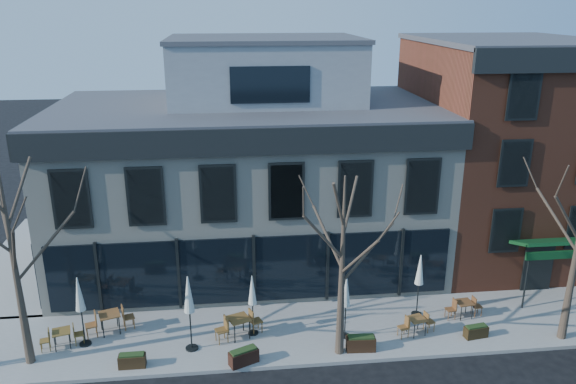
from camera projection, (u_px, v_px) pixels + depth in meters
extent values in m
plane|color=black|center=(255.00, 308.00, 24.78)|extent=(120.00, 120.00, 0.00)
cube|color=gray|center=(337.00, 328.00, 23.08)|extent=(33.50, 4.70, 0.15)
cube|color=gray|center=(33.00, 260.00, 29.21)|extent=(4.50, 12.00, 0.15)
cube|color=beige|center=(248.00, 187.00, 28.21)|extent=(18.00, 10.00, 8.00)
cube|color=#47474C|center=(246.00, 107.00, 26.92)|extent=(18.30, 10.30, 0.30)
cube|color=black|center=(251.00, 142.00, 22.26)|extent=(18.30, 0.25, 1.10)
cube|color=black|center=(50.00, 121.00, 26.11)|extent=(0.25, 10.30, 1.10)
cube|color=black|center=(254.00, 270.00, 24.12)|extent=(17.20, 0.12, 3.00)
cube|color=black|center=(61.00, 241.00, 26.98)|extent=(0.12, 7.50, 3.00)
cube|color=gray|center=(265.00, 71.00, 27.47)|extent=(9.00, 6.50, 3.00)
cube|color=brown|center=(497.00, 151.00, 29.12)|extent=(8.00, 10.00, 11.00)
cube|color=#47474C|center=(511.00, 40.00, 27.34)|extent=(8.20, 10.20, 0.25)
cube|color=black|center=(571.00, 60.00, 22.67)|extent=(8.20, 0.25, 1.00)
cube|color=#0D3B18|center=(553.00, 242.00, 24.44)|extent=(3.20, 1.66, 0.67)
cube|color=black|center=(537.00, 268.00, 25.72)|extent=(1.40, 0.10, 2.50)
cone|color=#382B21|center=(14.00, 265.00, 19.55)|extent=(0.34, 0.34, 7.92)
cylinder|color=#382B21|center=(46.00, 246.00, 19.66)|extent=(2.23, 0.50, 2.48)
cylinder|color=#382B21|center=(6.00, 228.00, 20.09)|extent=(1.03, 2.05, 2.14)
cylinder|color=#382B21|center=(14.00, 251.00, 18.39)|extent=(1.03, 2.04, 2.28)
cone|color=#382B21|center=(342.00, 269.00, 20.26)|extent=(0.34, 0.34, 7.04)
cylinder|color=#382B21|center=(367.00, 253.00, 20.36)|extent=(2.00, 0.46, 2.21)
cylinder|color=#382B21|center=(327.00, 237.00, 20.73)|extent=(0.93, 1.84, 1.91)
cylinder|color=#382B21|center=(324.00, 238.00, 19.48)|extent=(1.61, 0.68, 1.97)
cylinder|color=#382B21|center=(359.00, 257.00, 19.23)|extent=(0.93, 1.83, 2.03)
cylinder|color=#382B21|center=(556.00, 219.00, 21.65)|extent=(0.98, 1.94, 2.03)
cylinder|color=#382B21|center=(567.00, 219.00, 20.32)|extent=(1.71, 0.71, 2.09)
cube|color=brown|center=(61.00, 331.00, 21.49)|extent=(0.81, 0.81, 0.04)
cylinder|color=black|center=(55.00, 344.00, 21.28)|extent=(0.04, 0.04, 0.68)
cylinder|color=black|center=(70.00, 341.00, 21.46)|extent=(0.04, 0.04, 0.68)
cylinder|color=black|center=(55.00, 337.00, 21.74)|extent=(0.04, 0.04, 0.68)
cylinder|color=black|center=(69.00, 334.00, 21.93)|extent=(0.04, 0.04, 0.68)
cube|color=brown|center=(109.00, 314.00, 22.43)|extent=(0.99, 0.99, 0.04)
cylinder|color=black|center=(103.00, 329.00, 22.17)|extent=(0.04, 0.04, 0.81)
cylinder|color=black|center=(119.00, 325.00, 22.42)|extent=(0.04, 0.04, 0.81)
cylinder|color=black|center=(101.00, 321.00, 22.71)|extent=(0.04, 0.04, 0.81)
cylinder|color=black|center=(117.00, 318.00, 22.96)|extent=(0.04, 0.04, 0.81)
cube|color=brown|center=(239.00, 319.00, 22.11)|extent=(1.03, 1.03, 0.05)
cylinder|color=black|center=(235.00, 334.00, 21.84)|extent=(0.05, 0.05, 0.82)
cylinder|color=black|center=(250.00, 330.00, 22.12)|extent=(0.05, 0.05, 0.82)
cylinder|color=black|center=(229.00, 326.00, 22.37)|extent=(0.05, 0.05, 0.82)
cylinder|color=black|center=(243.00, 322.00, 22.65)|extent=(0.05, 0.05, 0.82)
cube|color=brown|center=(417.00, 319.00, 22.36)|extent=(0.80, 0.80, 0.04)
cylinder|color=black|center=(414.00, 331.00, 22.15)|extent=(0.04, 0.04, 0.67)
cylinder|color=black|center=(426.00, 328.00, 22.33)|extent=(0.04, 0.04, 0.67)
cylinder|color=black|center=(407.00, 324.00, 22.61)|extent=(0.04, 0.04, 0.67)
cylinder|color=black|center=(418.00, 322.00, 22.79)|extent=(0.04, 0.04, 0.67)
cube|color=brown|center=(464.00, 302.00, 23.58)|extent=(0.73, 0.73, 0.04)
cylinder|color=black|center=(461.00, 313.00, 23.39)|extent=(0.04, 0.04, 0.68)
cylinder|color=black|center=(472.00, 312.00, 23.50)|extent=(0.04, 0.04, 0.68)
cylinder|color=black|center=(455.00, 307.00, 23.88)|extent=(0.04, 0.04, 0.68)
cylinder|color=black|center=(466.00, 306.00, 23.99)|extent=(0.04, 0.04, 0.68)
cylinder|color=black|center=(86.00, 344.00, 21.86)|extent=(0.46, 0.46, 0.06)
cylinder|color=black|center=(82.00, 318.00, 21.50)|extent=(0.05, 0.05, 2.31)
cone|color=silver|center=(79.00, 294.00, 21.17)|extent=(0.38, 0.38, 1.37)
cylinder|color=black|center=(192.00, 348.00, 21.58)|extent=(0.49, 0.49, 0.07)
cylinder|color=black|center=(190.00, 321.00, 21.20)|extent=(0.06, 0.06, 2.47)
cone|color=silver|center=(189.00, 294.00, 20.84)|extent=(0.40, 0.40, 1.46)
cylinder|color=black|center=(253.00, 333.00, 22.58)|extent=(0.41, 0.41, 0.06)
cylinder|color=black|center=(253.00, 311.00, 22.26)|extent=(0.05, 0.05, 2.06)
cone|color=silver|center=(252.00, 290.00, 21.96)|extent=(0.34, 0.34, 1.22)
cylinder|color=black|center=(345.00, 336.00, 22.38)|extent=(0.42, 0.42, 0.06)
cylinder|color=black|center=(345.00, 313.00, 22.05)|extent=(0.05, 0.05, 2.12)
cone|color=beige|center=(346.00, 291.00, 21.74)|extent=(0.35, 0.35, 1.25)
cylinder|color=black|center=(416.00, 314.00, 23.96)|extent=(0.45, 0.45, 0.06)
cylinder|color=black|center=(418.00, 291.00, 23.61)|extent=(0.05, 0.05, 2.23)
cone|color=white|center=(420.00, 270.00, 23.29)|extent=(0.36, 0.36, 1.32)
cube|color=#322110|center=(132.00, 361.00, 20.45)|extent=(0.97, 0.39, 0.49)
cube|color=#1E3314|center=(132.00, 355.00, 20.37)|extent=(0.87, 0.31, 0.08)
cube|color=black|center=(244.00, 357.00, 20.63)|extent=(1.17, 0.84, 0.54)
cube|color=#1E3314|center=(244.00, 350.00, 20.53)|extent=(1.03, 0.72, 0.09)
cube|color=black|center=(361.00, 344.00, 21.43)|extent=(1.12, 0.50, 0.55)
cube|color=#1E3314|center=(361.00, 337.00, 21.34)|extent=(1.01, 0.41, 0.09)
cube|color=black|center=(476.00, 332.00, 22.28)|extent=(0.97, 0.50, 0.46)
cube|color=#1E3314|center=(477.00, 326.00, 22.20)|extent=(0.87, 0.42, 0.07)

